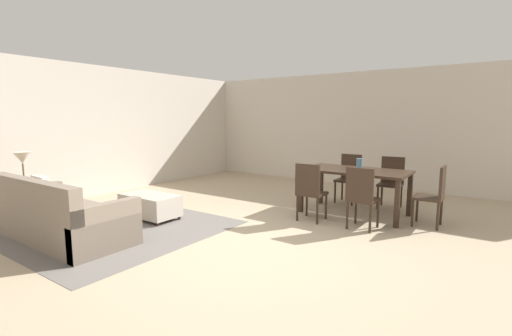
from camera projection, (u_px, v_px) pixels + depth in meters
ground_plane at (246, 246)px, 4.59m from camera, size 10.80×10.80×0.00m
wall_back at (373, 129)px, 8.45m from camera, size 9.00×0.12×2.70m
wall_left at (84, 131)px, 7.38m from camera, size 0.12×11.00×2.70m
area_rug at (112, 227)px, 5.37m from camera, size 3.00×2.80×0.01m
couch at (60, 218)px, 4.81m from camera, size 2.10×0.92×0.86m
ottoman_table at (150, 205)px, 5.82m from camera, size 0.97×0.53×0.39m
side_table at (25, 193)px, 5.67m from camera, size 0.40×0.40×0.57m
table_lamp at (22, 159)px, 5.60m from camera, size 0.26×0.26×0.53m
dining_table at (355, 175)px, 6.04m from camera, size 1.71×0.92×0.76m
dining_chair_near_left at (310, 189)px, 5.62m from camera, size 0.41×0.41×0.92m
dining_chair_near_right at (361, 195)px, 5.19m from camera, size 0.41×0.41×0.92m
dining_chair_far_left at (349, 175)px, 6.95m from camera, size 0.40×0.40×0.92m
dining_chair_far_right at (391, 179)px, 6.51m from camera, size 0.43×0.43×0.92m
dining_chair_head_east at (435, 193)px, 5.34m from camera, size 0.40×0.40×0.92m
vase_centerpiece at (359, 164)px, 5.94m from camera, size 0.10×0.10×0.20m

